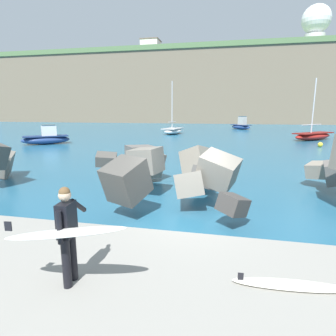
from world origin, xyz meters
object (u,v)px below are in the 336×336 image
Objects in this scene: spare_surfboard at (290,285)px; boat_near_right at (46,138)px; surfer_with_board at (66,231)px; boat_mid_left at (313,136)px; boat_mid_right at (241,125)px; station_building_central at (162,54)px; radar_dome at (316,22)px; station_building_west at (151,51)px; mooring_buoy_inner at (320,145)px; boat_mid_centre at (173,131)px.

spare_surfboard is 0.45× the size of boat_near_right.
surfer_with_board is 0.32× the size of boat_mid_left.
boat_mid_left is at bearing -67.29° from boat_mid_right.
station_building_central is at bearing 119.37° from boat_mid_right.
station_building_west is (-45.89, 13.96, -1.93)m from radar_dome.
mooring_buoy_inner is at bearing 7.20° from boat_near_right.
boat_mid_right is at bearing 89.03° from spare_surfboard.
spare_surfboard is 0.24× the size of station_building_central.
boat_mid_right is 24.66m from mooring_buoy_inner.
boat_mid_centre is 16.23× the size of mooring_buoy_inner.
station_building_central is (-42.30, 14.54, -3.08)m from radar_dome.
radar_dome reaches higher than boat_mid_left.
station_building_west reaches higher than spare_surfboard.
spare_surfboard is 46.99m from boat_mid_right.
radar_dome is at bearing -16.92° from station_building_west.
spare_surfboard is at bearing -75.43° from boat_mid_centre.
radar_dome reaches higher than mooring_buoy_inner.
boat_mid_left is 71.97m from station_building_central.
radar_dome reaches higher than surfer_with_board.
mooring_buoy_inner is (10.72, 23.91, -1.06)m from surfer_with_board.
boat_near_right is 33.41m from boat_mid_right.
surfer_with_board reaches higher than boat_near_right.
radar_dome is at bearing 77.79° from mooring_buoy_inner.
boat_mid_right is 0.49× the size of station_building_central.
mooring_buoy_inner is (6.16, -23.88, -0.46)m from boat_mid_right.
boat_mid_right reaches higher than spare_surfboard.
surfer_with_board is 83.44m from radar_dome.
station_building_west reaches higher than station_building_central.
radar_dome reaches higher than boat_mid_centre.
boat_mid_centre is (-5.15, 35.11, -0.79)m from surfer_with_board.
mooring_buoy_inner is at bearing -75.54° from boat_mid_right.
boat_mid_right is 56.03m from station_building_west.
station_building_west reaches higher than surfer_with_board.
surfer_with_board is at bearing -81.65° from boat_mid_centre.
station_building_central is at bearing 117.56° from boat_mid_left.
station_building_central is at bearing 9.11° from station_building_west.
boat_mid_centre is (-8.92, 34.31, 0.20)m from spare_surfboard.
radar_dome is at bearing -18.97° from station_building_central.
mooring_buoy_inner is (6.95, 23.11, -0.06)m from spare_surfboard.
station_building_west is (-8.72, 70.34, 21.86)m from boat_near_right.
boat_near_right is 71.59m from radar_dome.
spare_surfboard is 24.13m from mooring_buoy_inner.
station_building_west is at bearing 106.92° from spare_surfboard.
surfer_with_board is 0.47× the size of boat_near_right.
boat_near_right is 25.88m from mooring_buoy_inner.
boat_near_right is (-18.72, 19.86, 0.32)m from spare_surfboard.
mooring_buoy_inner reaches higher than spare_surfboard.
station_building_west is (-35.47, 60.50, 21.99)m from boat_mid_left.
surfer_with_board reaches higher than mooring_buoy_inner.
spare_surfboard is at bearing -75.28° from station_building_central.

